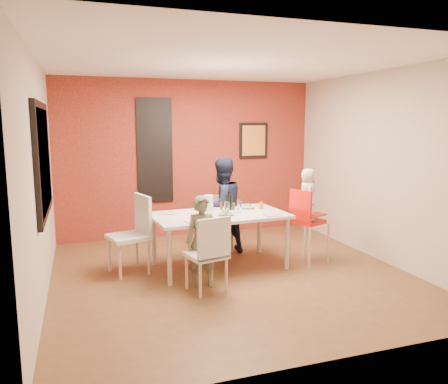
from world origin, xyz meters
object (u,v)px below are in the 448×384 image
object	(u,v)px
chair_near	(209,250)
toddler	(308,194)
high_chair	(306,219)
paper_towel_roll	(209,205)
wine_bottle	(229,204)
chair_left	(135,230)
child_near	(202,241)
child_far	(222,206)
chair_far	(217,220)
dining_table	(220,219)

from	to	relation	value
chair_near	toddler	distance (m)	1.80
high_chair	paper_towel_roll	xyz separation A→B (m)	(-1.35, 0.21, 0.24)
chair_near	wine_bottle	size ratio (longest dim) A/B	3.54
chair_left	child_near	size ratio (longest dim) A/B	0.93
child_near	paper_towel_roll	distance (m)	0.73
chair_left	paper_towel_roll	size ratio (longest dim) A/B	3.91
chair_left	child_far	world-z (taller)	child_far
chair_far	dining_table	bearing A→B (deg)	-106.22
chair_left	child_far	bearing A→B (deg)	91.80
dining_table	paper_towel_roll	size ratio (longest dim) A/B	7.05
chair_left	toddler	size ratio (longest dim) A/B	1.43
chair_left	wine_bottle	distance (m)	1.31
dining_table	wine_bottle	bearing A→B (deg)	0.94
dining_table	high_chair	world-z (taller)	high_chair
child_far	child_near	bearing A→B (deg)	42.55
chair_near	chair_left	size ratio (longest dim) A/B	0.89
chair_far	high_chair	size ratio (longest dim) A/B	0.80
child_far	toddler	bearing A→B (deg)	122.42
dining_table	child_far	distance (m)	0.63
child_near	toddler	distance (m)	1.74
dining_table	toddler	xyz separation A→B (m)	(1.22, -0.20, 0.30)
chair_far	toddler	distance (m)	1.52
high_chair	child_near	distance (m)	1.66
dining_table	child_far	size ratio (longest dim) A/B	1.27
child_near	chair_far	bearing A→B (deg)	78.52
chair_far	toddler	bearing A→B (deg)	-46.69
child_far	chair_near	bearing A→B (deg)	47.31
chair_far	paper_towel_roll	xyz separation A→B (m)	(-0.38, -0.83, 0.41)
chair_far	child_near	xyz separation A→B (m)	(-0.64, -1.42, 0.08)
chair_near	paper_towel_roll	bearing A→B (deg)	-118.79
chair_far	high_chair	distance (m)	1.44
chair_near	child_near	world-z (taller)	child_near
dining_table	wine_bottle	size ratio (longest dim) A/B	7.19
chair_near	child_far	distance (m)	1.57
wine_bottle	child_far	bearing A→B (deg)	81.95
chair_left	chair_near	bearing A→B (deg)	20.47
dining_table	paper_towel_roll	world-z (taller)	paper_towel_roll
high_chair	toddler	size ratio (longest dim) A/B	1.47
child_far	dining_table	bearing A→B (deg)	49.74
chair_far	wine_bottle	xyz separation A→B (m)	(-0.08, -0.82, 0.40)
chair_near	child_far	world-z (taller)	child_far
paper_towel_roll	chair_far	bearing A→B (deg)	65.44
dining_table	wine_bottle	xyz separation A→B (m)	(0.14, 0.00, 0.20)
child_far	paper_towel_roll	size ratio (longest dim) A/B	5.55
child_near	wine_bottle	size ratio (longest dim) A/B	4.30
child_near	child_far	world-z (taller)	child_far
wine_bottle	paper_towel_roll	size ratio (longest dim) A/B	0.98
chair_near	high_chair	xyz separation A→B (m)	(1.59, 0.62, 0.13)
dining_table	chair_near	distance (m)	0.94
toddler	chair_left	bearing A→B (deg)	96.32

